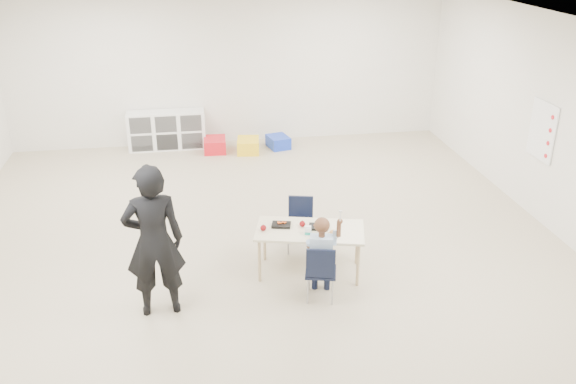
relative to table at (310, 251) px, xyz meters
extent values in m
plane|color=#BEB292|center=(-0.55, 0.48, -0.29)|extent=(9.00, 9.00, 0.00)
plane|color=white|center=(-0.55, 0.48, 2.51)|extent=(9.00, 9.00, 0.00)
cube|color=white|center=(-0.55, 4.98, 1.11)|extent=(8.00, 0.02, 2.80)
cube|color=white|center=(3.45, 0.48, 1.11)|extent=(0.02, 9.00, 2.80)
cube|color=beige|center=(0.00, 0.00, 0.27)|extent=(1.37, 0.91, 0.03)
cube|color=black|center=(0.10, 0.02, 0.30)|extent=(0.25, 0.21, 0.03)
cube|color=black|center=(-0.32, 0.14, 0.30)|extent=(0.25, 0.21, 0.03)
cube|color=white|center=(-0.05, -0.12, 0.33)|extent=(0.08, 0.08, 0.10)
ellipsoid|color=tan|center=(0.23, -0.19, 0.32)|extent=(0.09, 0.09, 0.07)
sphere|color=maroon|center=(-0.07, 0.08, 0.32)|extent=(0.07, 0.07, 0.07)
sphere|color=maroon|center=(-0.54, 0.06, 0.32)|extent=(0.07, 0.07, 0.07)
cube|color=white|center=(-1.75, 4.76, 0.06)|extent=(1.40, 0.40, 0.70)
cube|color=white|center=(3.43, 1.08, 0.96)|extent=(0.02, 0.60, 0.80)
imported|color=black|center=(-1.74, -0.52, 0.56)|extent=(0.65, 0.45, 1.69)
cube|color=red|center=(-0.89, 4.44, -0.17)|extent=(0.41, 0.52, 0.25)
cube|color=yellow|center=(-0.29, 4.31, -0.17)|extent=(0.45, 0.55, 0.25)
cube|color=blue|center=(0.28, 4.46, -0.18)|extent=(0.45, 0.52, 0.22)
camera|label=1|loc=(-1.27, -6.18, 3.55)|focal=38.00mm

